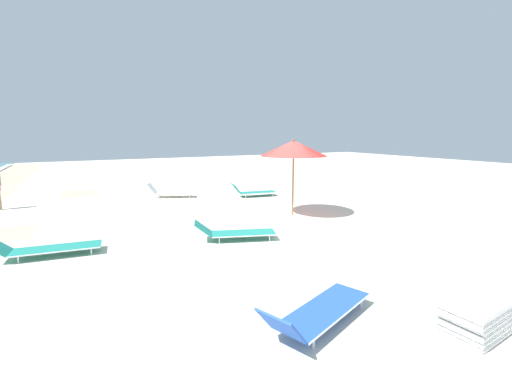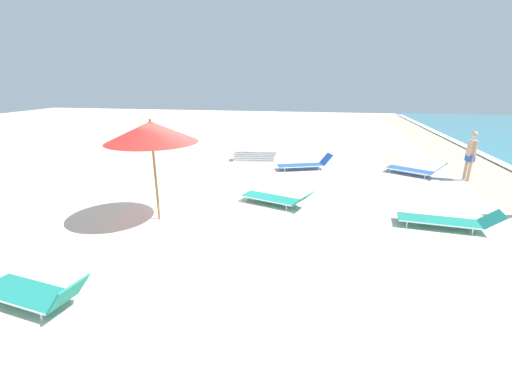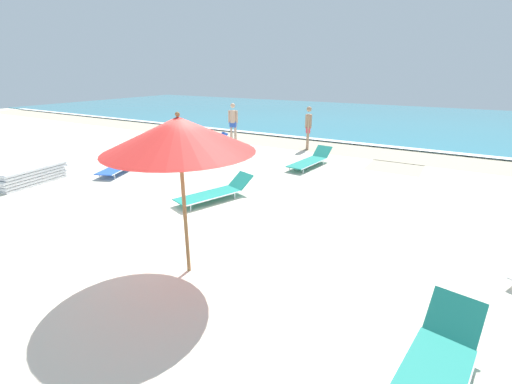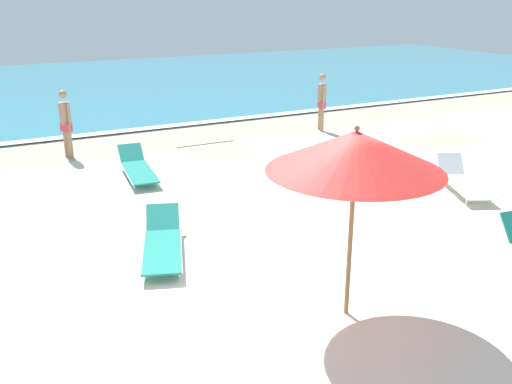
{
  "view_description": "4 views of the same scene",
  "coord_description": "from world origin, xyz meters",
  "px_view_note": "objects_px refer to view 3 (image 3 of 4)",
  "views": [
    {
      "loc": [
        -8.64,
        5.38,
        2.79
      ],
      "look_at": [
        0.09,
        0.83,
        1.08
      ],
      "focal_mm": 24.0,
      "sensor_mm": 36.0,
      "label": 1
    },
    {
      "loc": [
        8.6,
        2.98,
        3.5
      ],
      "look_at": [
        0.81,
        1.52,
        0.86
      ],
      "focal_mm": 24.0,
      "sensor_mm": 36.0,
      "label": 2
    },
    {
      "loc": [
        4.42,
        -4.71,
        3.15
      ],
      "look_at": [
        0.95,
        1.14,
        0.73
      ],
      "focal_mm": 24.0,
      "sensor_mm": 36.0,
      "label": 3
    },
    {
      "loc": [
        -3.26,
        -6.47,
        4.13
      ],
      "look_at": [
        0.85,
        1.46,
        0.98
      ],
      "focal_mm": 40.0,
      "sensor_mm": 36.0,
      "label": 4
    }
  ],
  "objects_px": {
    "sun_lounger_under_umbrella": "(310,160)",
    "beachgoer_wading_adult": "(233,120)",
    "sun_lounger_beside_umbrella": "(123,164)",
    "beachgoer_strolling_adult": "(308,125)",
    "lounger_stack": "(32,175)",
    "sun_lounger_near_water_right": "(205,143)",
    "sun_lounger_mid_beach_pair_a": "(215,192)",
    "sun_lounger_mid_beach_solo": "(435,368)",
    "beach_umbrella": "(179,135)"
  },
  "relations": [
    {
      "from": "sun_lounger_under_umbrella",
      "to": "beachgoer_wading_adult",
      "type": "xyz_separation_m",
      "value": [
        -4.64,
        2.08,
        0.79
      ]
    },
    {
      "from": "sun_lounger_beside_umbrella",
      "to": "beachgoer_strolling_adult",
      "type": "relative_size",
      "value": 1.27
    },
    {
      "from": "sun_lounger_under_umbrella",
      "to": "sun_lounger_beside_umbrella",
      "type": "relative_size",
      "value": 1.03
    },
    {
      "from": "lounger_stack",
      "to": "sun_lounger_beside_umbrella",
      "type": "bearing_deg",
      "value": 58.07
    },
    {
      "from": "sun_lounger_near_water_right",
      "to": "beachgoer_strolling_adult",
      "type": "xyz_separation_m",
      "value": [
        3.86,
        2.01,
        0.78
      ]
    },
    {
      "from": "sun_lounger_near_water_right",
      "to": "sun_lounger_mid_beach_pair_a",
      "type": "distance_m",
      "value": 6.32
    },
    {
      "from": "sun_lounger_under_umbrella",
      "to": "sun_lounger_near_water_right",
      "type": "xyz_separation_m",
      "value": [
        -5.0,
        0.44,
        0.01
      ]
    },
    {
      "from": "beachgoer_wading_adult",
      "to": "sun_lounger_mid_beach_solo",
      "type": "bearing_deg",
      "value": -63.13
    },
    {
      "from": "lounger_stack",
      "to": "beachgoer_strolling_adult",
      "type": "bearing_deg",
      "value": 53.08
    },
    {
      "from": "sun_lounger_near_water_right",
      "to": "sun_lounger_mid_beach_solo",
      "type": "bearing_deg",
      "value": -9.72
    },
    {
      "from": "sun_lounger_mid_beach_solo",
      "to": "beachgoer_strolling_adult",
      "type": "bearing_deg",
      "value": 128.6
    },
    {
      "from": "beach_umbrella",
      "to": "sun_lounger_mid_beach_solo",
      "type": "bearing_deg",
      "value": -5.65
    },
    {
      "from": "beachgoer_strolling_adult",
      "to": "sun_lounger_near_water_right",
      "type": "bearing_deg",
      "value": -86.34
    },
    {
      "from": "beachgoer_wading_adult",
      "to": "lounger_stack",
      "type": "bearing_deg",
      "value": -117.89
    },
    {
      "from": "sun_lounger_near_water_right",
      "to": "sun_lounger_mid_beach_solo",
      "type": "distance_m",
      "value": 12.41
    },
    {
      "from": "beach_umbrella",
      "to": "sun_lounger_mid_beach_solo",
      "type": "distance_m",
      "value": 4.24
    },
    {
      "from": "sun_lounger_under_umbrella",
      "to": "sun_lounger_mid_beach_pair_a",
      "type": "xyz_separation_m",
      "value": [
        -0.84,
        -4.32,
        0.0
      ]
    },
    {
      "from": "lounger_stack",
      "to": "beachgoer_strolling_adult",
      "type": "relative_size",
      "value": 1.12
    },
    {
      "from": "lounger_stack",
      "to": "sun_lounger_near_water_right",
      "type": "height_order",
      "value": "sun_lounger_near_water_right"
    },
    {
      "from": "beach_umbrella",
      "to": "lounger_stack",
      "type": "relative_size",
      "value": 1.32
    },
    {
      "from": "beach_umbrella",
      "to": "sun_lounger_beside_umbrella",
      "type": "relative_size",
      "value": 1.16
    },
    {
      "from": "sun_lounger_under_umbrella",
      "to": "lounger_stack",
      "type": "bearing_deg",
      "value": -130.01
    },
    {
      "from": "beach_umbrella",
      "to": "beachgoer_strolling_adult",
      "type": "xyz_separation_m",
      "value": [
        -1.91,
        9.66,
        -1.27
      ]
    },
    {
      "from": "sun_lounger_beside_umbrella",
      "to": "sun_lounger_near_water_right",
      "type": "xyz_separation_m",
      "value": [
        0.14,
        4.15,
        0.0
      ]
    },
    {
      "from": "lounger_stack",
      "to": "sun_lounger_beside_umbrella",
      "type": "height_order",
      "value": "sun_lounger_beside_umbrella"
    },
    {
      "from": "sun_lounger_mid_beach_pair_a",
      "to": "beachgoer_wading_adult",
      "type": "xyz_separation_m",
      "value": [
        -3.79,
        6.4,
        0.79
      ]
    },
    {
      "from": "sun_lounger_mid_beach_pair_a",
      "to": "beach_umbrella",
      "type": "bearing_deg",
      "value": -41.34
    },
    {
      "from": "beach_umbrella",
      "to": "sun_lounger_beside_umbrella",
      "type": "distance_m",
      "value": 7.18
    },
    {
      "from": "beach_umbrella",
      "to": "beachgoer_strolling_adult",
      "type": "distance_m",
      "value": 9.93
    },
    {
      "from": "sun_lounger_beside_umbrella",
      "to": "sun_lounger_under_umbrella",
      "type": "bearing_deg",
      "value": 15.24
    },
    {
      "from": "beach_umbrella",
      "to": "sun_lounger_under_umbrella",
      "type": "height_order",
      "value": "beach_umbrella"
    },
    {
      "from": "beach_umbrella",
      "to": "sun_lounger_mid_beach_pair_a",
      "type": "height_order",
      "value": "beach_umbrella"
    },
    {
      "from": "sun_lounger_near_water_right",
      "to": "sun_lounger_mid_beach_solo",
      "type": "height_order",
      "value": "sun_lounger_mid_beach_solo"
    },
    {
      "from": "lounger_stack",
      "to": "sun_lounger_mid_beach_solo",
      "type": "distance_m",
      "value": 10.86
    },
    {
      "from": "sun_lounger_mid_beach_pair_a",
      "to": "beachgoer_wading_adult",
      "type": "relative_size",
      "value": 1.24
    },
    {
      "from": "sun_lounger_mid_beach_solo",
      "to": "sun_lounger_mid_beach_pair_a",
      "type": "bearing_deg",
      "value": 157.92
    },
    {
      "from": "sun_lounger_near_water_right",
      "to": "beachgoer_wading_adult",
      "type": "height_order",
      "value": "beachgoer_wading_adult"
    },
    {
      "from": "sun_lounger_mid_beach_pair_a",
      "to": "sun_lounger_near_water_right",
      "type": "bearing_deg",
      "value": 150.42
    },
    {
      "from": "sun_lounger_mid_beach_pair_a",
      "to": "beachgoer_strolling_adult",
      "type": "relative_size",
      "value": 1.24
    },
    {
      "from": "sun_lounger_near_water_right",
      "to": "lounger_stack",
      "type": "bearing_deg",
      "value": -70.66
    },
    {
      "from": "sun_lounger_mid_beach_pair_a",
      "to": "sun_lounger_beside_umbrella",
      "type": "bearing_deg",
      "value": -168.8
    },
    {
      "from": "lounger_stack",
      "to": "sun_lounger_under_umbrella",
      "type": "bearing_deg",
      "value": 38.12
    },
    {
      "from": "sun_lounger_mid_beach_solo",
      "to": "beachgoer_strolling_adult",
      "type": "distance_m",
      "value": 11.51
    },
    {
      "from": "sun_lounger_near_water_right",
      "to": "sun_lounger_mid_beach_pair_a",
      "type": "bearing_deg",
      "value": -18.38
    },
    {
      "from": "lounger_stack",
      "to": "beachgoer_wading_adult",
      "type": "height_order",
      "value": "beachgoer_wading_adult"
    },
    {
      "from": "sun_lounger_near_water_right",
      "to": "sun_lounger_under_umbrella",
      "type": "bearing_deg",
      "value": 25.5
    },
    {
      "from": "sun_lounger_beside_umbrella",
      "to": "sun_lounger_mid_beach_pair_a",
      "type": "relative_size",
      "value": 1.03
    },
    {
      "from": "beach_umbrella",
      "to": "beachgoer_wading_adult",
      "type": "xyz_separation_m",
      "value": [
        -5.42,
        9.29,
        -1.27
      ]
    },
    {
      "from": "beach_umbrella",
      "to": "sun_lounger_near_water_right",
      "type": "bearing_deg",
      "value": 127.05
    },
    {
      "from": "sun_lounger_mid_beach_pair_a",
      "to": "lounger_stack",
      "type": "bearing_deg",
      "value": -143.49
    }
  ]
}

